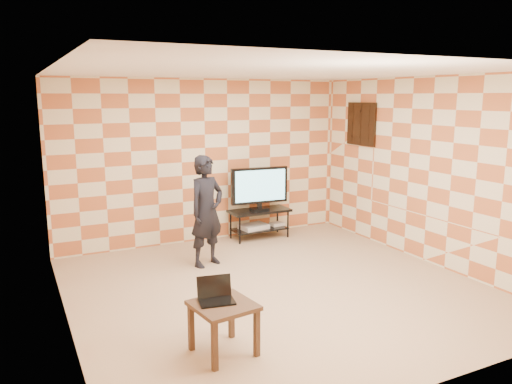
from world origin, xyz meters
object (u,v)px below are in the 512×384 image
tv (260,186)px  side_table (223,312)px  tv_stand (259,217)px  person (207,211)px

tv → side_table: size_ratio=1.65×
tv_stand → tv: 0.54m
side_table → tv_stand: bearing=58.2°
person → tv: bearing=13.8°
tv → side_table: bearing=-121.8°
tv_stand → person: (-1.31, -0.91, 0.43)m
tv → tv_stand: bearing=95.0°
tv_stand → person: size_ratio=0.65×
tv_stand → side_table: bearing=-121.8°
tv_stand → side_table: 3.96m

